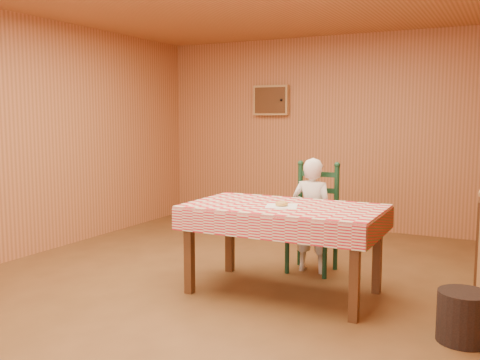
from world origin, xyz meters
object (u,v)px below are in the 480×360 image
ladder_chair (314,220)px  seated_child (312,215)px  storage_bin (463,317)px  dining_table (284,215)px

ladder_chair → seated_child: (-0.00, -0.06, 0.06)m
ladder_chair → storage_bin: ladder_chair is taller
ladder_chair → storage_bin: (1.47, -1.17, -0.33)m
seated_child → storage_bin: (1.47, -1.11, -0.39)m
dining_table → ladder_chair: ladder_chair is taller
dining_table → seated_child: seated_child is taller
ladder_chair → seated_child: size_ratio=0.96×
seated_child → ladder_chair: bearing=-90.0°
dining_table → storage_bin: (1.47, -0.38, -0.51)m
dining_table → storage_bin: 1.61m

